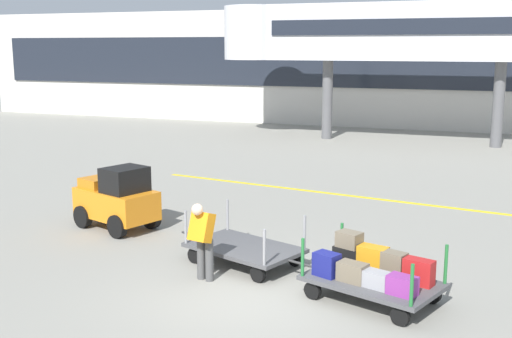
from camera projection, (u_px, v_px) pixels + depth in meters
The scene contains 8 objects.
ground_plane at pixel (254, 295), 11.54m from camera, with size 120.00×120.00×0.00m, color gray.
apron_lead_line at pixel (469, 210), 17.56m from camera, with size 20.25×0.20×0.01m, color yellow.
terminal_building at pixel (422, 68), 34.78m from camera, with size 56.38×2.51×6.54m.
jet_bridge at pixel (375, 33), 29.49m from camera, with size 16.26×3.00×6.40m.
baggage_tug at pixel (117, 199), 15.67m from camera, with size 2.35×1.79×1.58m.
baggage_cart_lead at pixel (244, 248), 13.13m from camera, with size 3.07×2.08×1.10m.
baggage_cart_middle at pixel (371, 272), 11.27m from camera, with size 3.07×2.08×1.10m.
baggage_handler at pixel (203, 238), 12.10m from camera, with size 0.48×0.50×1.56m.
Camera 1 is at (3.88, -10.17, 4.45)m, focal length 44.60 mm.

